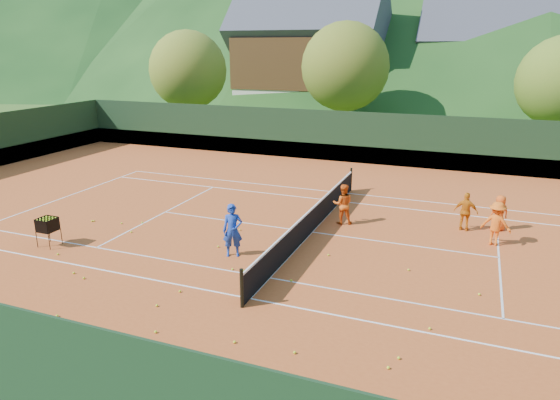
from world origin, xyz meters
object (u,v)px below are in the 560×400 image
(coach, at_px, (233,230))
(tennis_net, at_px, (312,219))
(student_a, at_px, (343,204))
(chalet_mid, at_px, (491,65))
(ball_hopper, at_px, (47,225))
(student_b, at_px, (466,212))
(chalet_left, at_px, (310,57))
(student_d, at_px, (496,224))
(student_c, at_px, (499,213))

(coach, height_order, tennis_net, coach)
(student_a, distance_m, chalet_mid, 33.33)
(tennis_net, relative_size, ball_hopper, 12.07)
(student_b, xyz_separation_m, chalet_left, (-15.24, 27.74, 4.90))
(chalet_left, height_order, chalet_mid, chalet_left)
(student_a, xyz_separation_m, student_d, (5.45, -0.20, -0.01))
(chalet_left, bearing_deg, student_a, -69.35)
(student_d, relative_size, tennis_net, 0.13)
(coach, height_order, student_d, coach)
(tennis_net, xyz_separation_m, chalet_mid, (6.00, 34.00, 4.47))
(student_d, bearing_deg, chalet_left, -49.31)
(chalet_left, distance_m, chalet_mid, 16.51)
(student_b, relative_size, chalet_mid, 0.12)
(ball_hopper, bearing_deg, student_c, 26.83)
(student_a, height_order, chalet_left, chalet_left)
(student_d, xyz_separation_m, chalet_mid, (-0.25, 32.85, 4.20))
(student_c, distance_m, tennis_net, 6.97)
(student_a, xyz_separation_m, tennis_net, (-0.80, -1.35, -0.29))
(student_a, height_order, student_b, student_a)
(coach, xyz_separation_m, student_a, (2.54, 4.36, -0.10))
(student_b, distance_m, tennis_net, 5.71)
(student_a, bearing_deg, ball_hopper, 15.15)
(chalet_left, bearing_deg, student_b, -61.22)
(coach, distance_m, ball_hopper, 6.47)
(student_a, height_order, student_d, student_a)
(tennis_net, distance_m, chalet_mid, 34.81)
(tennis_net, height_order, chalet_mid, chalet_mid)
(ball_hopper, bearing_deg, chalet_mid, 70.01)
(student_d, distance_m, chalet_mid, 33.12)
(student_c, height_order, ball_hopper, student_c)
(student_a, bearing_deg, chalet_left, -87.93)
(tennis_net, bearing_deg, student_a, 59.30)
(student_a, bearing_deg, coach, 41.20)
(coach, bearing_deg, student_a, 35.65)
(ball_hopper, height_order, chalet_left, chalet_left)
(student_d, distance_m, ball_hopper, 15.36)
(chalet_left, bearing_deg, ball_hopper, -86.73)
(coach, height_order, student_b, coach)
(chalet_mid, bearing_deg, tennis_net, -100.01)
(student_a, distance_m, student_d, 5.45)
(student_b, height_order, student_c, student_b)
(student_c, xyz_separation_m, ball_hopper, (-14.43, -7.30, 0.07))
(student_a, xyz_separation_m, student_c, (5.61, 1.41, -0.11))
(chalet_mid, bearing_deg, ball_hopper, -109.99)
(student_c, xyz_separation_m, chalet_mid, (-0.41, 31.25, 4.30))
(ball_hopper, relative_size, chalet_left, 0.07)
(student_b, xyz_separation_m, ball_hopper, (-13.26, -6.81, 0.02))
(student_d, height_order, tennis_net, student_d)
(coach, bearing_deg, tennis_net, 35.87)
(tennis_net, bearing_deg, student_b, 23.37)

